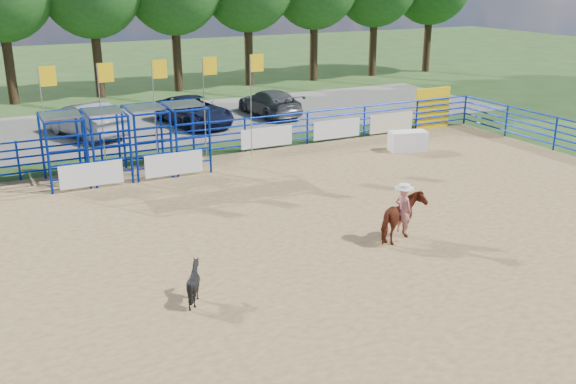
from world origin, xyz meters
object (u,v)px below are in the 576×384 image
(car_c, at_px, (194,111))
(car_d, at_px, (270,103))
(horse_and_rider, at_px, (403,214))
(announcer_table, at_px, (408,141))
(calf, at_px, (194,283))
(car_b, at_px, (85,120))

(car_c, height_order, car_d, car_c)
(car_d, bearing_deg, horse_and_rider, 73.72)
(car_c, bearing_deg, car_d, -5.24)
(car_c, xyz_separation_m, car_d, (4.37, 0.37, -0.02))
(announcer_table, distance_m, car_c, 11.13)
(horse_and_rider, xyz_separation_m, car_d, (3.87, 17.33, -0.14))
(calf, relative_size, car_c, 0.18)
(announcer_table, relative_size, calf, 1.71)
(car_d, bearing_deg, announcer_table, 99.83)
(car_b, distance_m, car_d, 9.71)
(horse_and_rider, height_order, car_b, horse_and_rider)
(announcer_table, distance_m, calf, 15.31)
(car_c, relative_size, car_d, 1.07)
(horse_and_rider, xyz_separation_m, car_b, (-5.82, 16.84, -0.04))
(car_b, height_order, car_c, car_b)
(announcer_table, height_order, horse_and_rider, horse_and_rider)
(announcer_table, height_order, car_c, car_c)
(car_b, relative_size, car_c, 0.95)
(horse_and_rider, distance_m, car_b, 17.82)
(horse_and_rider, distance_m, calf, 6.48)
(car_b, bearing_deg, car_c, 159.90)
(announcer_table, bearing_deg, car_c, 126.49)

